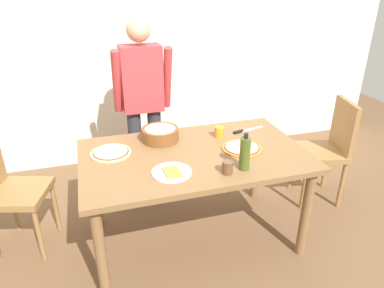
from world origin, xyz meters
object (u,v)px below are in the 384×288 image
object	(u,v)px
chair_wooden_left	(7,185)
popcorn_bowl	(160,133)
person_cook	(143,100)
chair_wooden_right	(328,145)
pizza_cooked_on_tray	(242,148)
cup_small_brown	(227,167)
chef_knife	(245,130)
cup_orange	(219,132)
olive_oil_bottle	(245,153)
plate_with_slice	(172,172)
dining_table	(194,164)
pizza_raw_on_board	(111,153)

from	to	relation	value
chair_wooden_left	popcorn_bowl	bearing A→B (deg)	-1.51
person_cook	chair_wooden_right	distance (m)	1.69
chair_wooden_right	pizza_cooked_on_tray	size ratio (longest dim) A/B	3.26
cup_small_brown	chef_knife	bearing A→B (deg)	56.47
chair_wooden_left	cup_orange	distance (m)	1.61
cup_orange	pizza_cooked_on_tray	bearing A→B (deg)	-71.46
olive_oil_bottle	cup_orange	world-z (taller)	olive_oil_bottle
chair_wooden_left	cup_small_brown	bearing A→B (deg)	-24.06
chair_wooden_right	cup_orange	distance (m)	1.08
cup_small_brown	cup_orange	bearing A→B (deg)	74.67
chair_wooden_right	cup_orange	bearing A→B (deg)	179.83
plate_with_slice	olive_oil_bottle	xyz separation A→B (m)	(0.47, -0.08, 0.11)
dining_table	chair_wooden_left	size ratio (longest dim) A/B	1.68
popcorn_bowl	person_cook	bearing A→B (deg)	95.51
pizza_cooked_on_tray	cup_small_brown	world-z (taller)	cup_small_brown
chair_wooden_right	chef_knife	bearing A→B (deg)	176.63
person_cook	cup_small_brown	distance (m)	1.15
pizza_raw_on_board	olive_oil_bottle	distance (m)	0.95
olive_oil_bottle	chef_knife	size ratio (longest dim) A/B	0.89
person_cook	cup_orange	bearing A→B (deg)	-47.48
plate_with_slice	popcorn_bowl	distance (m)	0.51
popcorn_bowl	chef_knife	bearing A→B (deg)	-2.10
plate_with_slice	chef_knife	world-z (taller)	plate_with_slice
person_cook	chair_wooden_right	world-z (taller)	person_cook
pizza_cooked_on_tray	cup_orange	xyz separation A→B (m)	(-0.08, 0.25, 0.03)
plate_with_slice	cup_orange	xyz separation A→B (m)	(0.49, 0.44, 0.03)
chair_wooden_left	pizza_cooked_on_tray	world-z (taller)	chair_wooden_left
olive_oil_bottle	cup_small_brown	size ratio (longest dim) A/B	3.01
person_cook	pizza_cooked_on_tray	xyz separation A→B (m)	(0.58, -0.79, -0.17)
chair_wooden_left	cup_orange	bearing A→B (deg)	-3.60
chef_knife	cup_small_brown	bearing A→B (deg)	-123.53
dining_table	pizza_raw_on_board	xyz separation A→B (m)	(-0.57, 0.16, 0.10)
chair_wooden_left	cup_small_brown	size ratio (longest dim) A/B	11.18
pizza_raw_on_board	chef_knife	size ratio (longest dim) A/B	1.00
person_cook	pizza_cooked_on_tray	size ratio (longest dim) A/B	5.56
plate_with_slice	olive_oil_bottle	distance (m)	0.49
plate_with_slice	olive_oil_bottle	size ratio (longest dim) A/B	1.02
dining_table	cup_orange	world-z (taller)	cup_orange
person_cook	popcorn_bowl	size ratio (longest dim) A/B	5.79
chair_wooden_right	pizza_cooked_on_tray	bearing A→B (deg)	-165.67
person_cook	cup_orange	size ratio (longest dim) A/B	19.06
popcorn_bowl	chef_knife	world-z (taller)	popcorn_bowl
popcorn_bowl	pizza_raw_on_board	bearing A→B (deg)	-163.00
pizza_cooked_on_tray	cup_small_brown	xyz separation A→B (m)	(-0.23, -0.29, 0.03)
chair_wooden_right	olive_oil_bottle	size ratio (longest dim) A/B	3.71
dining_table	person_cook	distance (m)	0.84
popcorn_bowl	cup_small_brown	size ratio (longest dim) A/B	3.29
person_cook	cup_orange	distance (m)	0.75
chair_wooden_left	chef_knife	size ratio (longest dim) A/B	3.30
chair_wooden_left	pizza_raw_on_board	bearing A→B (deg)	-11.20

